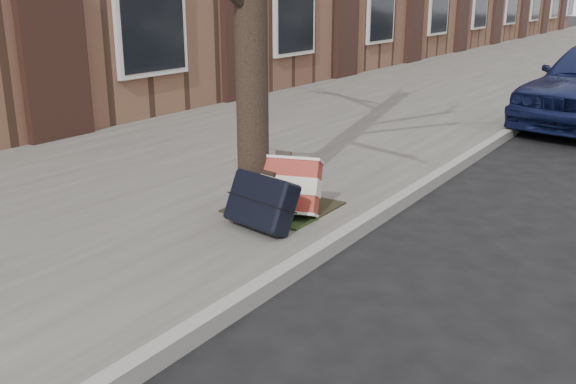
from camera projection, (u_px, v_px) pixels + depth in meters
The scene contains 5 objects.
ground at pixel (446, 337), 3.92m from camera, with size 120.00×120.00×0.00m, color black.
near_sidewalk at pixel (509, 66), 17.79m from camera, with size 5.00×70.00×0.12m, color slate.
dirt_patch at pixel (284, 207), 5.89m from camera, with size 0.85×0.85×0.01m, color black.
suitcase_red at pixel (280, 186), 5.64m from camera, with size 0.69×0.19×0.50m, color maroon.
suitcase_navy at pixel (261, 201), 5.29m from camera, with size 0.62×0.20×0.44m, color black.
Camera 1 is at (1.11, -3.43, 2.01)m, focal length 40.00 mm.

